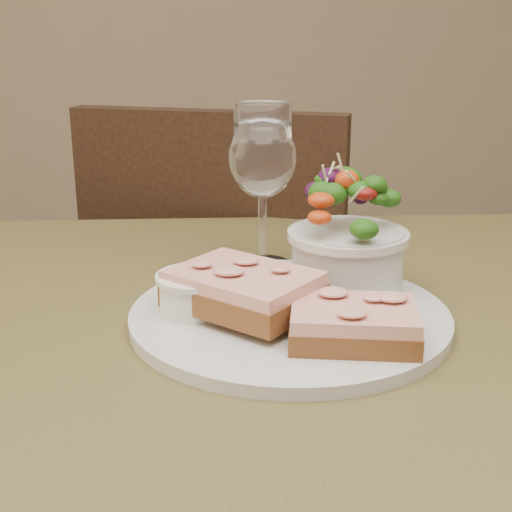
{
  "coord_description": "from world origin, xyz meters",
  "views": [
    {
      "loc": [
        -0.04,
        -0.61,
        1.02
      ],
      "look_at": [
        -0.01,
        0.04,
        0.81
      ],
      "focal_mm": 50.0,
      "sensor_mm": 36.0,
      "label": 1
    }
  ],
  "objects": [
    {
      "name": "dinner_plate",
      "position": [
        0.02,
        0.02,
        0.76
      ],
      "size": [
        0.3,
        0.3,
        0.01
      ],
      "primitive_type": "cylinder",
      "color": "silver",
      "rests_on": "cafe_table"
    },
    {
      "name": "sandwich_front",
      "position": [
        0.07,
        -0.05,
        0.78
      ],
      "size": [
        0.12,
        0.09,
        0.03
      ],
      "rotation": [
        0.0,
        0.0,
        -0.14
      ],
      "color": "#4B2B14",
      "rests_on": "dinner_plate"
    },
    {
      "name": "ramekin",
      "position": [
        -0.07,
        0.02,
        0.78
      ],
      "size": [
        0.07,
        0.07,
        0.04
      ],
      "color": "white",
      "rests_on": "dinner_plate"
    },
    {
      "name": "salad_bowl",
      "position": [
        0.09,
        0.07,
        0.82
      ],
      "size": [
        0.11,
        0.11,
        0.13
      ],
      "color": "silver",
      "rests_on": "dinner_plate"
    },
    {
      "name": "cafe_table",
      "position": [
        0.0,
        0.0,
        0.65
      ],
      "size": [
        0.8,
        0.8,
        0.75
      ],
      "color": "#40371B",
      "rests_on": "ground"
    },
    {
      "name": "garnish",
      "position": [
        -0.05,
        0.11,
        0.77
      ],
      "size": [
        0.05,
        0.04,
        0.02
      ],
      "color": "#153B0A",
      "rests_on": "dinner_plate"
    },
    {
      "name": "wine_glass",
      "position": [
        0.01,
        0.18,
        0.87
      ],
      "size": [
        0.08,
        0.08,
        0.18
      ],
      "color": "white",
      "rests_on": "cafe_table"
    },
    {
      "name": "chair_far",
      "position": [
        -0.01,
        0.61,
        0.29
      ],
      "size": [
        0.53,
        0.53,
        0.9
      ],
      "rotation": [
        0.0,
        0.0,
        2.84
      ],
      "color": "black",
      "rests_on": "ground"
    },
    {
      "name": "sandwich_back",
      "position": [
        -0.02,
        0.01,
        0.79
      ],
      "size": [
        0.16,
        0.16,
        0.03
      ],
      "rotation": [
        0.0,
        0.0,
        -0.7
      ],
      "color": "#4B2B14",
      "rests_on": "dinner_plate"
    }
  ]
}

